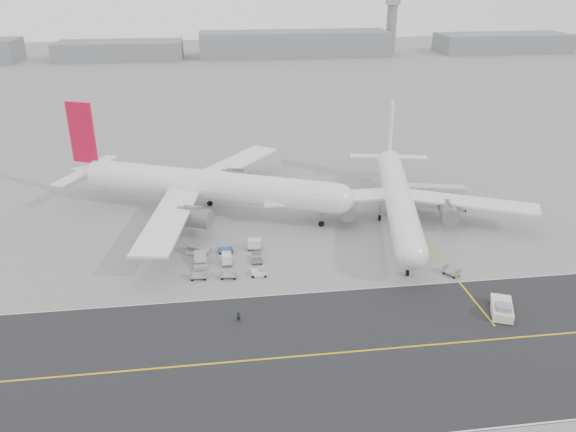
{
  "coord_description": "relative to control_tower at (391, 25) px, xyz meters",
  "views": [
    {
      "loc": [
        -9.27,
        -78.87,
        48.18
      ],
      "look_at": [
        2.97,
        12.0,
        7.44
      ],
      "focal_mm": 35.0,
      "sensor_mm": 36.0,
      "label": 1
    }
  ],
  "objects": [
    {
      "name": "ground_crew_a",
      "position": [
        -107.2,
        -273.79,
        -15.38
      ],
      "size": [
        0.71,
        0.54,
        1.76
      ],
      "primitive_type": "imported",
      "rotation": [
        0.0,
        0.0,
        -0.2
      ],
      "color": "black",
      "rests_on": "ground"
    },
    {
      "name": "taxiway",
      "position": [
        -94.98,
        -282.98,
        -16.24
      ],
      "size": [
        220.0,
        59.0,
        0.03
      ],
      "color": "#29292B",
      "rests_on": "ground"
    },
    {
      "name": "gse_cluster",
      "position": [
        -108.17,
        -255.68,
        -16.25
      ],
      "size": [
        19.53,
        18.97,
        2.08
      ],
      "primitive_type": null,
      "rotation": [
        0.0,
        0.0,
        -0.1
      ],
      "color": "gray",
      "rests_on": "ground"
    },
    {
      "name": "horizon_buildings",
      "position": [
        -70.0,
        -5.0,
        -16.25
      ],
      "size": [
        520.0,
        28.0,
        28.0
      ],
      "primitive_type": null,
      "color": "slate",
      "rests_on": "ground"
    },
    {
      "name": "ground",
      "position": [
        -100.0,
        -265.0,
        -16.25
      ],
      "size": [
        700.0,
        700.0,
        0.0
      ],
      "primitive_type": "plane",
      "color": "gray",
      "rests_on": "ground"
    },
    {
      "name": "jet_bridge",
      "position": [
        -63.32,
        -236.55,
        -12.42
      ],
      "size": [
        14.71,
        6.13,
        5.5
      ],
      "rotation": [
        0.0,
        0.0,
        -0.25
      ],
      "color": "gray",
      "rests_on": "ground"
    },
    {
      "name": "airliner_b",
      "position": [
        -73.02,
        -242.02,
        -10.65
      ],
      "size": [
        54.43,
        55.61,
        19.45
      ],
      "rotation": [
        0.0,
        0.0,
        -0.22
      ],
      "color": "white",
      "rests_on": "ground"
    },
    {
      "name": "stray_dolly",
      "position": [
        -70.44,
        -264.8,
        -16.25
      ],
      "size": [
        2.83,
        3.08,
        1.62
      ],
      "primitive_type": null,
      "rotation": [
        0.0,
        0.0,
        0.61
      ],
      "color": "silver",
      "rests_on": "ground"
    },
    {
      "name": "pushback_tug",
      "position": [
        -67.59,
        -277.02,
        -15.29
      ],
      "size": [
        5.16,
        8.15,
        2.34
      ],
      "rotation": [
        0.0,
        0.0,
        -0.4
      ],
      "color": "silver",
      "rests_on": "ground"
    },
    {
      "name": "airliner_a",
      "position": [
        -112.2,
        -232.28,
        -9.87
      ],
      "size": [
        60.85,
        59.49,
        22.2
      ],
      "rotation": [
        0.0,
        0.0,
        1.16
      ],
      "color": "white",
      "rests_on": "ground"
    },
    {
      "name": "control_tower",
      "position": [
        0.0,
        0.0,
        0.0
      ],
      "size": [
        7.0,
        7.0,
        31.25
      ],
      "color": "slate",
      "rests_on": "ground"
    }
  ]
}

